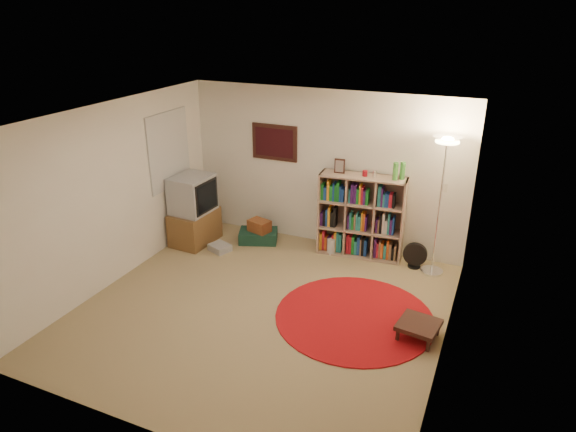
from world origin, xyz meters
name	(u,v)px	position (x,y,z in m)	size (l,w,h in m)	color
room	(258,218)	(-0.05, 0.05, 1.26)	(4.54, 4.54, 2.54)	#9A835A
bookshelf	(360,217)	(0.68, 2.03, 0.63)	(1.33, 0.48, 1.56)	tan
floor_lamp	(445,162)	(1.85, 1.89, 1.69)	(0.41, 0.41, 2.04)	white
floor_fan	(415,255)	(1.58, 1.93, 0.20)	(0.36, 0.20, 0.40)	black
tv_stand	(194,211)	(-1.91, 1.38, 0.55)	(0.59, 0.81, 1.14)	brown
dvd_box	(220,248)	(-1.38, 1.25, 0.05)	(0.39, 0.36, 0.11)	#A5A4A9
suitcase	(258,236)	(-0.97, 1.81, 0.10)	(0.72, 0.59, 0.20)	#123428
wicker_basket	(259,226)	(-0.93, 1.79, 0.30)	(0.39, 0.33, 0.19)	brown
paper_towel	(331,247)	(0.29, 1.86, 0.13)	(0.16, 0.16, 0.25)	silver
red_rug	(354,317)	(1.15, 0.30, 0.01)	(2.00, 2.00, 0.02)	#9C0B11
side_table	(419,325)	(1.96, 0.19, 0.18)	(0.52, 0.52, 0.21)	black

